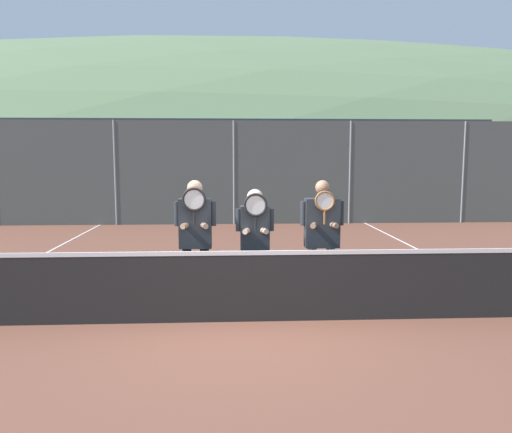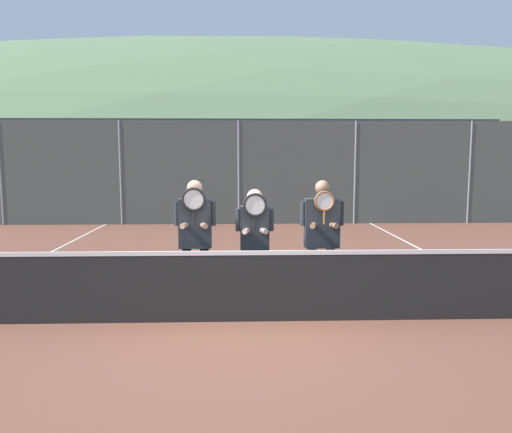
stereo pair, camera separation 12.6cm
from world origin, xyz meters
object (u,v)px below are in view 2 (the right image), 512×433
Objects in this scene: player_center_left at (255,237)px; car_far_left at (42,192)px; car_right_of_center at (432,192)px; player_leftmost at (195,233)px; car_left_of_center at (182,191)px; player_center_right at (322,233)px; car_center at (308,191)px.

player_center_left is 0.36× the size of car_far_left.
car_far_left is 14.29m from car_right_of_center.
player_leftmost reaches higher than player_center_left.
player_center_left is at bearing -78.43° from car_left_of_center.
car_left_of_center reaches higher than player_center_left.
car_far_left is (-8.37, 11.37, -0.20)m from player_center_right.
player_center_left is 0.38× the size of car_left_of_center.
car_center is (1.40, 11.53, -0.21)m from player_center_right.
car_right_of_center is at bearing -2.27° from car_left_of_center.
player_leftmost is 1.08× the size of player_center_left.
player_leftmost reaches higher than car_center.
car_right_of_center is at bearing -4.64° from car_center.
car_left_of_center is (-2.35, 11.48, -0.12)m from player_center_left.
player_center_left is 0.43× the size of car_center.
player_center_left is (0.84, 0.03, -0.07)m from player_leftmost.
player_center_right is 0.45× the size of car_right_of_center.
player_center_right is 12.63m from car_right_of_center.
car_center is (4.71, 0.00, -0.02)m from car_left_of_center.
player_center_left reaches higher than car_right_of_center.
car_far_left is 9.77m from car_center.
player_leftmost is at bearing -124.70° from car_right_of_center.
player_leftmost reaches higher than player_center_right.
car_right_of_center is at bearing 62.07° from player_center_right.
player_leftmost is 1.80m from player_center_right.
player_leftmost is 0.41× the size of car_left_of_center.
car_center is 4.53m from car_right_of_center.
car_center is at bearing 175.36° from car_right_of_center.
car_far_left is 1.15× the size of car_right_of_center.
player_center_right is at bearing -0.53° from player_leftmost.
player_center_right is 0.46× the size of car_center.
player_leftmost is at bearing -177.77° from player_center_left.
car_far_left is at bearing 123.22° from player_center_left.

